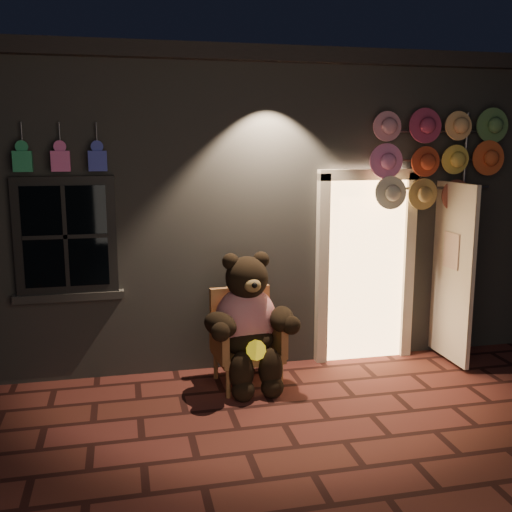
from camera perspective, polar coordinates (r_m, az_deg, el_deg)
name	(u,v)px	position (r m, az deg, el deg)	size (l,w,h in m)	color
ground	(284,424)	(5.56, 2.69, -15.72)	(60.00, 60.00, 0.00)	#5C2723
shop_building	(214,194)	(8.92, -4.05, 5.93)	(7.30, 5.95, 3.51)	slate
wicker_armchair	(245,337)	(6.27, -1.04, -7.72)	(0.72, 0.66, 0.98)	#9A623B
teddy_bear	(248,322)	(6.10, -0.74, -6.33)	(1.02, 0.82, 1.41)	red
hat_rack	(437,160)	(6.97, 16.88, 8.76)	(1.60, 0.22, 2.83)	#59595E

